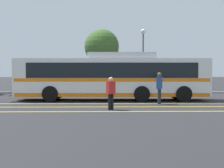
{
  "coord_description": "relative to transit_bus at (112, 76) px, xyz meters",
  "views": [
    {
      "loc": [
        -0.34,
        -20.93,
        1.82
      ],
      "look_at": [
        0.12,
        -0.38,
        1.07
      ],
      "focal_mm": 50.0,
      "sensor_mm": 36.0,
      "label": 1
    }
  ],
  "objects": [
    {
      "name": "lane_strip_1",
      "position": [
        -0.02,
        -4.05,
        -1.57
      ],
      "size": [
        32.41,
        0.2,
        0.01
      ],
      "primitive_type": "cube",
      "rotation": [
        0.0,
        0.0,
        1.57
      ],
      "color": "gold",
      "rests_on": "ground_plane"
    },
    {
      "name": "ground_plane",
      "position": [
        -0.14,
        0.38,
        -1.57
      ],
      "size": [
        220.0,
        220.0,
        0.0
      ],
      "primitive_type": "plane",
      "color": "#262628"
    },
    {
      "name": "pedestrian_0",
      "position": [
        -0.2,
        -5.33,
        -0.66
      ],
      "size": [
        0.46,
        0.44,
        1.6
      ],
      "rotation": [
        0.0,
        0.0,
        0.7
      ],
      "color": "black",
      "rests_on": "ground_plane"
    },
    {
      "name": "lane_strip_2",
      "position": [
        -0.02,
        -6.04,
        -1.57
      ],
      "size": [
        32.41,
        0.2,
        0.01
      ],
      "primitive_type": "cube",
      "rotation": [
        0.0,
        0.0,
        1.57
      ],
      "color": "gold",
      "rests_on": "ground_plane"
    },
    {
      "name": "pedestrian_1",
      "position": [
        2.67,
        -2.59,
        -0.51
      ],
      "size": [
        0.4,
        0.47,
        1.84
      ],
      "rotation": [
        0.0,
        0.0,
        1.06
      ],
      "color": "#2D2D33",
      "rests_on": "ground_plane"
    },
    {
      "name": "parked_car_2",
      "position": [
        0.69,
        4.98,
        -0.81
      ],
      "size": [
        4.3,
        2.22,
        1.5
      ],
      "rotation": [
        0.0,
        0.0,
        1.66
      ],
      "color": "silver",
      "rests_on": "ground_plane"
    },
    {
      "name": "tree_1",
      "position": [
        -0.81,
        10.39,
        2.83
      ],
      "size": [
        3.42,
        3.42,
        6.13
      ],
      "color": "#513823",
      "rests_on": "ground_plane"
    },
    {
      "name": "curb_strip",
      "position": [
        -0.02,
        6.75,
        -1.49
      ],
      "size": [
        40.41,
        0.36,
        0.15
      ],
      "primitive_type": "cube",
      "color": "#99999E",
      "rests_on": "ground_plane"
    },
    {
      "name": "transit_bus",
      "position": [
        0.0,
        0.0,
        0.0
      ],
      "size": [
        12.78,
        2.94,
        3.12
      ],
      "rotation": [
        0.0,
        0.0,
        1.55
      ],
      "color": "white",
      "rests_on": "ground_plane"
    },
    {
      "name": "street_lamp",
      "position": [
        2.98,
        7.74,
        2.36
      ],
      "size": [
        0.43,
        0.43,
        5.78
      ],
      "color": "#59595E",
      "rests_on": "ground_plane"
    },
    {
      "name": "lane_strip_0",
      "position": [
        -0.02,
        -2.2,
        -1.57
      ],
      "size": [
        32.41,
        0.2,
        0.01
      ],
      "primitive_type": "cube",
      "rotation": [
        0.0,
        0.0,
        1.57
      ],
      "color": "gold",
      "rests_on": "ground_plane"
    },
    {
      "name": "parked_car_1",
      "position": [
        -5.76,
        4.95,
        -0.85
      ],
      "size": [
        4.07,
        2.11,
        1.43
      ],
      "rotation": [
        0.0,
        0.0,
        -1.61
      ],
      "color": "black",
      "rests_on": "ground_plane"
    }
  ]
}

